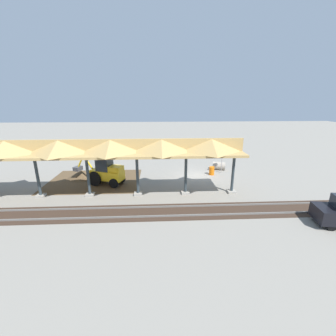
{
  "coord_description": "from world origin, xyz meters",
  "views": [
    {
      "loc": [
        4.48,
        22.8,
        8.02
      ],
      "look_at": [
        3.38,
        2.08,
        1.6
      ],
      "focal_mm": 24.0,
      "sensor_mm": 36.0,
      "label": 1
    }
  ],
  "objects": [
    {
      "name": "platform_canopy",
      "position": [
        10.26,
        4.64,
        4.18
      ],
      "size": [
        26.01,
        3.2,
        4.9
      ],
      "color": "#9E998E",
      "rests_on": "ground"
    },
    {
      "name": "dirt_mound",
      "position": [
        12.37,
        -0.15,
        0.0
      ],
      "size": [
        6.05,
        6.05,
        1.63
      ],
      "primitive_type": "cone",
      "color": "brown",
      "rests_on": "ground"
    },
    {
      "name": "dirt_work_zone",
      "position": [
        10.83,
        0.9,
        0.0
      ],
      "size": [
        9.08,
        7.0,
        0.01
      ],
      "primitive_type": "cube",
      "color": "brown",
      "rests_on": "ground"
    },
    {
      "name": "concrete_pipe",
      "position": [
        -2.87,
        -2.17,
        0.47
      ],
      "size": [
        1.63,
        1.31,
        0.93
      ],
      "color": "#9E9384",
      "rests_on": "ground"
    },
    {
      "name": "traffic_barrel",
      "position": [
        -1.56,
        -0.34,
        0.45
      ],
      "size": [
        0.56,
        0.56,
        0.9
      ],
      "primitive_type": "cylinder",
      "color": "orange",
      "rests_on": "ground"
    },
    {
      "name": "stop_sign",
      "position": [
        -2.83,
        -1.05,
        1.77
      ],
      "size": [
        0.71,
        0.33,
        2.45
      ],
      "color": "gray",
      "rests_on": "ground"
    },
    {
      "name": "rail_tracks",
      "position": [
        0.0,
        7.94,
        0.03
      ],
      "size": [
        60.0,
        2.58,
        0.15
      ],
      "color": "slate",
      "rests_on": "ground"
    },
    {
      "name": "ground_plane",
      "position": [
        0.0,
        0.0,
        0.0
      ],
      "size": [
        120.0,
        120.0,
        0.0
      ],
      "primitive_type": "plane",
      "color": "gray"
    },
    {
      "name": "backhoe",
      "position": [
        9.43,
        1.89,
        1.26
      ],
      "size": [
        5.28,
        2.95,
        2.82
      ],
      "color": "yellow",
      "rests_on": "ground"
    }
  ]
}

